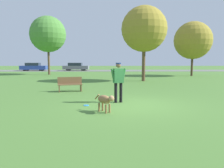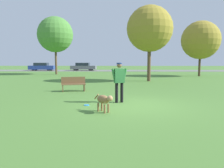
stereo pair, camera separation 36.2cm
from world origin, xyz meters
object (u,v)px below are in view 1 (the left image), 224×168
at_px(person, 118,79).
at_px(dog, 105,100).
at_px(tree_far_right, 193,40).
at_px(tree_far_left, 48,34).
at_px(parked_car_blue, 34,67).
at_px(park_bench, 70,84).
at_px(frisbee, 86,105).
at_px(parked_car_grey, 76,67).
at_px(tree_mid_center, 144,29).

xyz_separation_m(person, dog, (-0.54, -1.78, -0.59)).
bearing_deg(person, tree_far_right, 41.40).
distance_m(tree_far_left, parked_car_blue, 12.05).
xyz_separation_m(parked_car_blue, park_bench, (10.56, -24.85, -0.21)).
bearing_deg(parked_car_blue, person, -66.07).
relative_size(frisbee, parked_car_grey, 0.05).
bearing_deg(frisbee, park_bench, 108.57).
relative_size(parked_car_grey, park_bench, 3.05).
bearing_deg(dog, person, 121.68).
bearing_deg(tree_mid_center, frisbee, -110.99).
height_order(dog, tree_far_left, tree_far_left).
xyz_separation_m(dog, frisbee, (-0.79, 1.14, -0.43)).
xyz_separation_m(tree_far_right, parked_car_blue, (-22.42, 12.49, -3.38)).
xyz_separation_m(dog, tree_far_left, (-7.39, 20.10, 4.56)).
bearing_deg(tree_mid_center, parked_car_grey, 114.68).
distance_m(tree_mid_center, parked_car_grey, 21.18).
bearing_deg(parked_car_blue, tree_mid_center, -50.72).
distance_m(dog, parked_car_blue, 32.58).
height_order(tree_far_left, park_bench, tree_far_left).
relative_size(person, parked_car_blue, 0.39).
bearing_deg(tree_mid_center, tree_far_right, 42.86).
relative_size(dog, parked_car_blue, 0.19).
height_order(dog, parked_car_grey, parked_car_grey).
xyz_separation_m(parked_car_grey, park_bench, (3.41, -25.21, -0.22)).
xyz_separation_m(tree_mid_center, park_bench, (-5.29, -6.27, -4.00)).
bearing_deg(dog, frisbee, 173.01).
bearing_deg(park_bench, parked_car_grey, 82.84).
height_order(tree_mid_center, parked_car_grey, tree_mid_center).
distance_m(parked_car_grey, park_bench, 25.44).
height_order(dog, frisbee, dog).
bearing_deg(parked_car_blue, parked_car_grey, 1.66).
height_order(tree_mid_center, park_bench, tree_mid_center).
height_order(person, parked_car_blue, person).
height_order(tree_far_left, parked_car_blue, tree_far_left).
relative_size(person, tree_far_right, 0.28).
xyz_separation_m(tree_mid_center, parked_car_blue, (-15.86, 18.58, -3.79)).
distance_m(dog, tree_mid_center, 12.52).
bearing_deg(tree_far_left, dog, -69.82).
bearing_deg(person, dog, -125.18).
relative_size(person, tree_mid_center, 0.27).
height_order(tree_far_right, parked_car_grey, tree_far_right).
relative_size(frisbee, tree_far_left, 0.03).
height_order(person, park_bench, person).
bearing_deg(frisbee, parked_car_blue, 112.43).
xyz_separation_m(tree_mid_center, parked_car_grey, (-8.70, 18.93, -3.78)).
bearing_deg(park_bench, tree_far_right, 31.34).
xyz_separation_m(frisbee, tree_mid_center, (3.95, 10.28, 4.44)).
xyz_separation_m(frisbee, parked_car_grey, (-4.75, 29.22, 0.66)).
height_order(frisbee, tree_far_right, tree_far_right).
xyz_separation_m(dog, tree_far_right, (9.72, 17.51, 3.60)).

